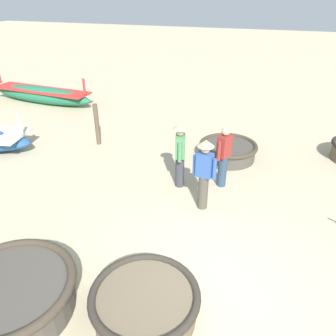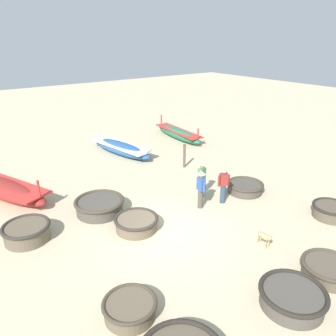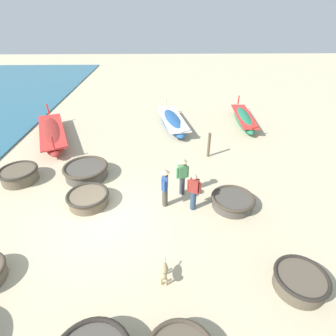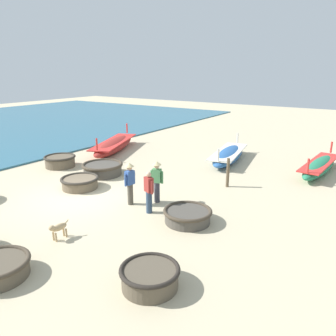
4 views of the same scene
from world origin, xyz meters
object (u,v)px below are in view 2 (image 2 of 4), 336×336
object	(u,v)px
fisherman_standing_left	(223,185)
coracle_far_right	(292,297)
long_boat_red_hull	(121,148)
dog	(265,237)
coracle_front_left	(331,211)
fisherman_hauling	(202,177)
coracle_weathered	(328,269)
fisherman_by_coracle	(201,187)
long_boat_blue_hull	(178,134)
coracle_front_right	(245,187)
long_boat_ochre_hull	(1,188)
mooring_post_shoreline	(184,156)
coracle_upturned	(136,223)
coracle_far_left	(130,308)
coracle_tilted	(27,231)
coracle_center	(100,205)

from	to	relation	value
fisherman_standing_left	coracle_far_right	bearing A→B (deg)	-117.08
coracle_far_right	long_boat_red_hull	world-z (taller)	long_boat_red_hull
dog	coracle_front_left	bearing A→B (deg)	-4.71
coracle_far_right	fisherman_hauling	distance (m)	6.73
coracle_weathered	fisherman_by_coracle	bearing A→B (deg)	92.74
long_boat_red_hull	long_boat_blue_hull	distance (m)	4.77
fisherman_hauling	coracle_far_right	bearing A→B (deg)	-110.50
coracle_front_left	long_boat_blue_hull	size ratio (longest dim) A/B	0.30
fisherman_hauling	coracle_front_right	bearing A→B (deg)	-24.72
long_boat_ochre_hull	fisherman_hauling	world-z (taller)	fisherman_hauling
coracle_front_left	fisherman_standing_left	bearing A→B (deg)	127.09
coracle_weathered	mooring_post_shoreline	xyz separation A→B (m)	(2.05, 9.41, 0.40)
coracle_weathered	long_boat_ochre_hull	bearing A→B (deg)	120.21
dog	mooring_post_shoreline	xyz separation A→B (m)	(2.37, 7.29, 0.29)
coracle_weathered	coracle_upturned	size ratio (longest dim) A/B	0.97
coracle_far_left	mooring_post_shoreline	bearing A→B (deg)	43.40
coracle_upturned	coracle_far_right	bearing A→B (deg)	-76.08
long_boat_red_hull	fisherman_standing_left	world-z (taller)	fisherman_standing_left
coracle_upturned	coracle_tilted	bearing A→B (deg)	153.64
coracle_center	coracle_far_left	bearing A→B (deg)	-107.57
coracle_tilted	coracle_weathered	xyz separation A→B (m)	(6.75, -7.34, -0.07)
coracle_far_left	coracle_front_right	world-z (taller)	coracle_front_right
coracle_center	long_boat_red_hull	world-z (taller)	long_boat_red_hull
coracle_upturned	fisherman_by_coracle	distance (m)	3.11
coracle_far_right	coracle_tilted	distance (m)	8.85
coracle_front_right	mooring_post_shoreline	distance (m)	4.09
coracle_upturned	long_boat_red_hull	bearing A→B (deg)	65.10
long_boat_red_hull	long_boat_ochre_hull	world-z (taller)	long_boat_ochre_hull
coracle_front_right	long_boat_ochre_hull	bearing A→B (deg)	145.60
coracle_far_right	coracle_front_right	xyz separation A→B (m)	(4.26, 5.39, -0.03)
coracle_center	long_boat_ochre_hull	size ratio (longest dim) A/B	0.34
coracle_center	fisherman_by_coracle	bearing A→B (deg)	-30.71
coracle_front_right	coracle_weathered	bearing A→B (deg)	-113.97
coracle_far_right	fisherman_hauling	xyz separation A→B (m)	(2.34, 6.27, 0.67)
coracle_far_left	coracle_far_right	world-z (taller)	coracle_far_right
coracle_center	fisherman_hauling	world-z (taller)	fisherman_hauling
coracle_far_right	coracle_far_left	bearing A→B (deg)	148.23
coracle_center	dog	xyz separation A→B (m)	(3.52, -5.48, 0.05)
long_boat_blue_hull	long_boat_ochre_hull	bearing A→B (deg)	-169.29
coracle_weathered	long_boat_blue_hull	world-z (taller)	long_boat_blue_hull
coracle_tilted	long_boat_blue_hull	bearing A→B (deg)	28.73
coracle_weathered	long_boat_ochre_hull	size ratio (longest dim) A/B	0.27
fisherman_standing_left	coracle_far_left	bearing A→B (deg)	-154.67
coracle_far_right	coracle_weathered	distance (m)	1.88
coracle_tilted	long_boat_blue_hull	world-z (taller)	long_boat_blue_hull
long_boat_red_hull	fisherman_by_coracle	bearing A→B (deg)	-94.27
coracle_center	coracle_far_right	bearing A→B (deg)	-75.60
fisherman_standing_left	fisherman_by_coracle	size ratio (longest dim) A/B	0.94
coracle_tilted	fisherman_hauling	distance (m)	7.33
long_boat_ochre_hull	fisherman_standing_left	xyz separation A→B (m)	(7.57, -6.36, 0.44)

